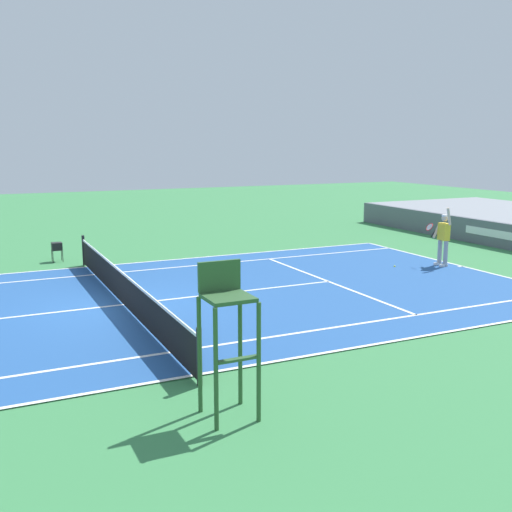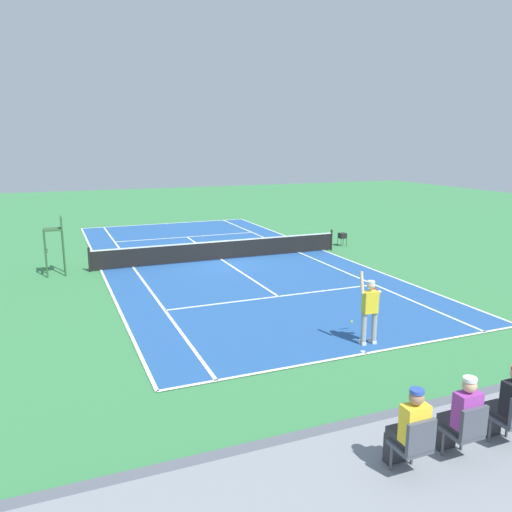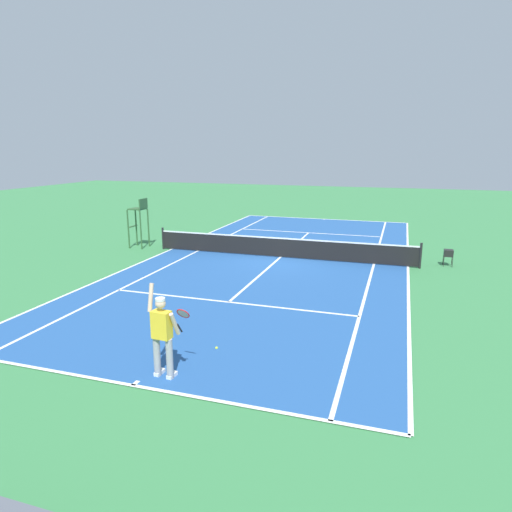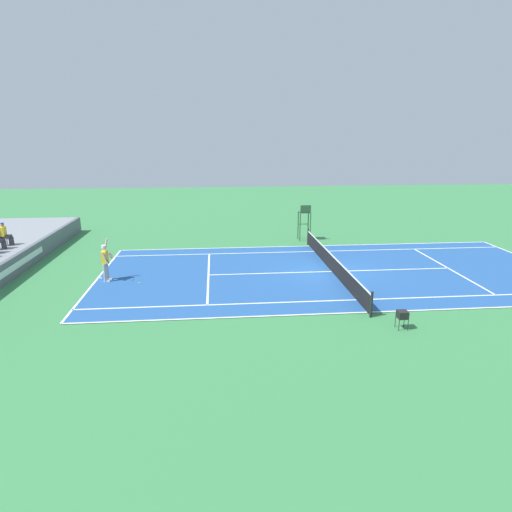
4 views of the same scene
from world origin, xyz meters
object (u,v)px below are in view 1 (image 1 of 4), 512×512
object	(u,v)px
tennis_ball	(395,266)
ball_hopper	(57,246)
tennis_player	(443,238)
umpire_chair	(227,320)

from	to	relation	value
tennis_ball	ball_hopper	xyz separation A→B (m)	(-6.10, -10.47, 0.54)
tennis_player	ball_hopper	size ratio (longest dim) A/B	2.98
tennis_ball	ball_hopper	world-z (taller)	ball_hopper
tennis_player	umpire_chair	distance (m)	13.69
umpire_chair	ball_hopper	bearing A→B (deg)	-176.94
tennis_ball	tennis_player	bearing A→B (deg)	72.40
tennis_player	umpire_chair	size ratio (longest dim) A/B	0.85
tennis_ball	umpire_chair	world-z (taller)	umpire_chair
tennis_ball	ball_hopper	size ratio (longest dim) A/B	0.10
umpire_chair	ball_hopper	world-z (taller)	umpire_chair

